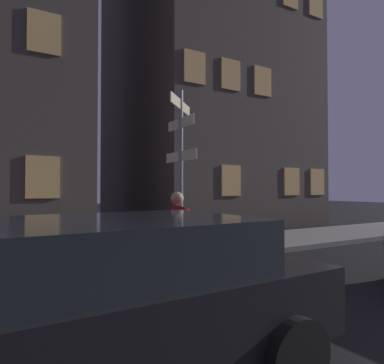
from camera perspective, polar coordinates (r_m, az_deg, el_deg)
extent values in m
cube|color=gray|center=(8.86, -5.34, -11.52)|extent=(40.00, 2.81, 0.14)
cylinder|color=gray|center=(8.33, -1.91, 1.86)|extent=(0.12, 0.12, 3.93)
cube|color=beige|center=(8.57, -1.90, 12.69)|extent=(1.14, 1.14, 0.24)
cube|color=beige|center=(8.48, -1.90, 9.73)|extent=(0.03, 1.28, 0.24)
cube|color=beige|center=(8.36, -1.91, 4.32)|extent=(0.03, 1.51, 0.24)
cube|color=black|center=(3.11, -15.91, -19.93)|extent=(4.05, 1.96, 0.60)
cube|color=#23282D|center=(3.06, -11.54, -10.16)|extent=(2.19, 1.76, 0.45)
cylinder|color=black|center=(3.16, 16.47, -26.02)|extent=(0.65, 0.24, 0.64)
cylinder|color=black|center=(4.52, -2.30, -18.33)|extent=(0.65, 0.24, 0.64)
torus|color=black|center=(6.23, 3.04, -13.19)|extent=(0.72, 0.08, 0.72)
torus|color=black|center=(5.74, -6.65, -14.21)|extent=(0.72, 0.08, 0.72)
cylinder|color=red|center=(5.92, -1.60, -11.37)|extent=(1.00, 0.08, 0.04)
cylinder|color=maroon|center=(5.81, -2.48, -6.82)|extent=(0.46, 0.33, 0.61)
sphere|color=tan|center=(5.78, -2.48, -2.73)|extent=(0.22, 0.22, 0.22)
cylinder|color=black|center=(5.98, -2.43, -11.55)|extent=(0.34, 0.13, 0.55)
cylinder|color=black|center=(5.82, -1.64, -11.83)|extent=(0.34, 0.13, 0.55)
cube|color=#F2C672|center=(10.57, -23.53, 0.75)|extent=(0.90, 0.06, 1.20)
cube|color=#F2C672|center=(11.48, -23.33, 21.84)|extent=(0.90, 0.06, 1.20)
cube|color=#4C443D|center=(20.05, 1.61, 22.75)|extent=(8.24, 9.53, 19.62)
cube|color=#F2C672|center=(13.43, 6.50, 0.24)|extent=(0.90, 0.06, 1.20)
cube|color=#F2C672|center=(15.63, 16.22, 0.07)|extent=(0.90, 0.06, 1.20)
cube|color=#F2C672|center=(16.86, 20.07, 0.00)|extent=(0.90, 0.06, 1.20)
cube|color=#F2C672|center=(13.29, 0.45, 18.55)|extent=(0.90, 0.06, 1.20)
cube|color=#F2C672|center=(14.16, 6.46, 17.30)|extent=(0.90, 0.06, 1.20)
cube|color=#F2C672|center=(15.16, 11.66, 16.06)|extent=(0.90, 0.06, 1.20)
cube|color=#F2C672|center=(18.95, 19.86, 26.00)|extent=(0.90, 0.06, 1.20)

